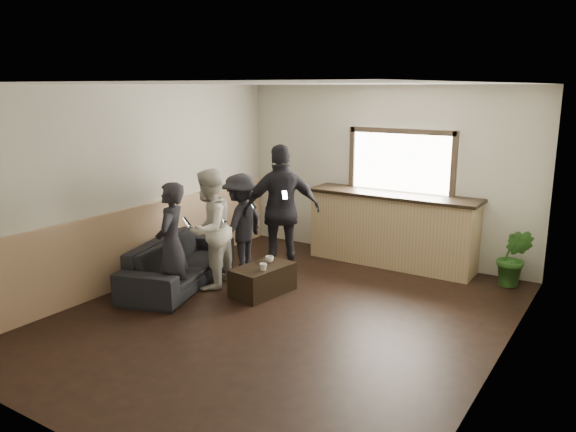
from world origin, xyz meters
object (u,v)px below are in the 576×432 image
Objects in this scene: cup_b at (263,267)px; person_b at (209,229)px; coffee_table at (263,280)px; cup_a at (269,259)px; sofa at (179,262)px; bar_counter at (392,225)px; potted_plant at (514,258)px; person_a at (171,244)px; person_d at (282,211)px; person_c at (241,224)px.

cup_b is 0.06× the size of person_b.
cup_a reaches higher than coffee_table.
sofa is at bearing -166.07° from coffee_table.
person_b is (0.46, 0.14, 0.52)m from sofa.
person_b is at bearing -154.43° from cup_a.
bar_counter is 3.17× the size of potted_plant.
potted_plant is (2.83, 1.94, -0.01)m from cup_a.
sofa is at bearing -131.54° from bar_counter.
person_a is 0.82× the size of person_d.
person_c is (-0.79, 0.56, 0.57)m from coffee_table.
cup_b is 1.19m from person_c.
person_d is (1.01, 1.15, 0.66)m from sofa.
potted_plant is (1.85, -0.05, -0.22)m from bar_counter.
coffee_table is 0.55× the size of person_a.
person_a is at bearing -125.32° from cup_a.
coffee_table is 1.03m from person_b.
coffee_table is 0.31m from cup_a.
coffee_table is at bearing -93.21° from sofa.
bar_counter is 2.43m from coffee_table.
cup_a is 0.06× the size of person_d.
person_d reaches higher than person_c.
coffee_table is at bearing -142.78° from potted_plant.
cup_a is at bearing 111.50° from cup_b.
sofa is at bearing -157.74° from cup_a.
bar_counter is at bearing 69.83° from cup_b.
potted_plant is 4.73m from person_a.
coffee_table is 0.58× the size of person_c.
cup_a is 0.94m from person_b.
potted_plant is 0.44× the size of person_d.
person_b is 1.10× the size of person_c.
sofa is 1.36× the size of person_a.
bar_counter reaches higher than person_c.
person_c is at bearing 144.87° from coffee_table.
person_c reaches higher than sofa.
sofa is 1.11× the size of person_d.
bar_counter reaches higher than potted_plant.
potted_plant is at bearing 34.46° from cup_a.
coffee_table is at bearing 113.57° from person_a.
person_d is at bearing 108.42° from cup_a.
cup_a is 0.87m from person_d.
potted_plant reaches higher than sofa.
person_a reaches higher than potted_plant.
coffee_table is 8.69× the size of cup_b.
cup_b is at bearing -139.92° from potted_plant.
person_a is 1.05× the size of person_c.
person_b is at bearing 154.17° from person_a.
person_d reaches higher than person_a.
person_b is (-1.75, -2.35, 0.20)m from bar_counter.
person_b reaches higher than cup_a.
coffee_table is 1.03× the size of potted_plant.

